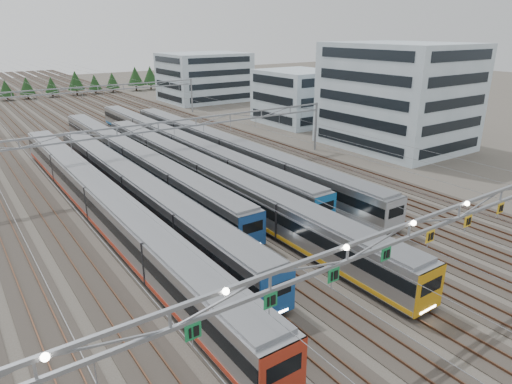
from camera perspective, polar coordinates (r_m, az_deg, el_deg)
ground at (r=34.73m, az=17.24°, el=-15.60°), size 400.00×400.00×0.00m
track_bed at (r=120.11m, az=-23.51°, el=9.56°), size 54.00×260.00×5.42m
train_a at (r=50.90m, az=-18.80°, el=-1.14°), size 3.17×62.67×4.14m
train_b at (r=53.86m, az=-14.82°, el=0.33°), size 3.05×53.68×3.97m
train_c at (r=66.64m, az=-15.06°, el=4.01°), size 3.00×59.52×3.92m
train_d at (r=56.55m, az=-5.98°, el=1.85°), size 3.08×63.37×4.01m
train_e at (r=73.09m, az=-9.41°, el=5.76°), size 2.93×66.39×3.81m
train_f at (r=69.16m, az=-3.50°, el=5.27°), size 3.06×62.74×3.99m
gantry_near at (r=31.18m, az=18.68°, el=-5.00°), size 56.36×0.61×8.08m
gantry_mid at (r=62.50m, az=-12.06°, el=7.19°), size 56.36×0.36×8.00m
gantry_far at (r=104.91m, az=-22.08°, el=11.20°), size 56.36×0.36×8.00m
depot_bldg_south at (r=82.87m, az=17.24°, el=11.40°), size 18.00×22.00×17.34m
depot_bldg_mid at (r=100.45m, az=5.28°, el=11.75°), size 14.00×16.00×11.18m
depot_bldg_north at (r=133.07m, az=-6.48°, el=14.09°), size 22.00×18.00×13.05m
treeline at (r=149.98m, az=-27.85°, el=11.75°), size 87.50×5.60×7.02m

